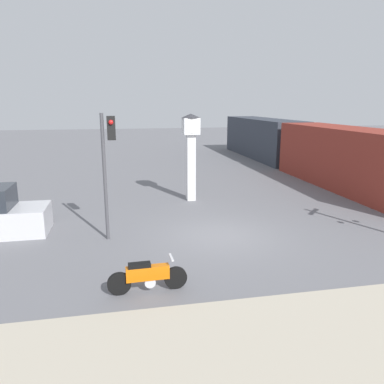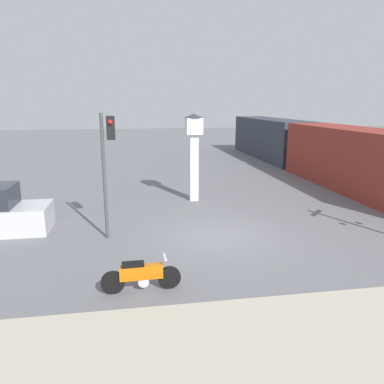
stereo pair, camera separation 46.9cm
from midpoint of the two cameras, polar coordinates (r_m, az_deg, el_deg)
ground_plane at (r=13.82m, az=3.13°, el=-6.73°), size 120.00×120.00×0.00m
motorcycle at (r=9.92m, az=-8.18°, el=-12.55°), size 2.06×0.45×0.91m
clock_tower at (r=18.34m, az=-0.91°, el=7.34°), size 0.93×0.93×4.26m
freight_train at (r=28.36m, az=15.19°, el=6.77°), size 2.80×25.83×3.40m
traffic_light at (r=13.20m, az=-13.71°, el=5.56°), size 0.50×0.35×4.43m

